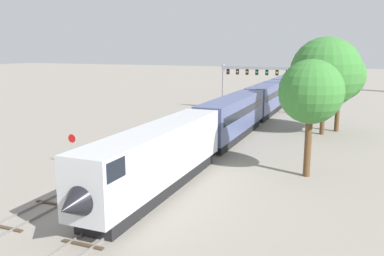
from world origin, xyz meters
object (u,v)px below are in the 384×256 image
object	(u,v)px
stop_sign	(72,145)
trackside_tree_mid	(326,73)
trackside_tree_right	(311,92)
passenger_train	(253,105)
signal_gantry	(257,77)
trackside_tree_left	(340,76)

from	to	relation	value
stop_sign	trackside_tree_mid	size ratio (longest dim) A/B	0.25
trackside_tree_mid	trackside_tree_right	bearing A→B (deg)	-89.40
passenger_train	trackside_tree_right	distance (m)	23.69
trackside_tree_mid	trackside_tree_right	size ratio (longest dim) A/B	1.23
passenger_train	stop_sign	world-z (taller)	passenger_train
passenger_train	trackside_tree_mid	xyz separation A→B (m)	(9.47, -3.62, 4.86)
signal_gantry	trackside_tree_right	distance (m)	34.66
passenger_train	signal_gantry	bearing A→B (deg)	101.23
passenger_train	stop_sign	xyz separation A→B (m)	(-10.00, -25.99, -0.73)
passenger_train	trackside_tree_mid	size ratio (longest dim) A/B	6.58
passenger_train	trackside_tree_right	xyz separation A→B (m)	(9.66, -21.20, 4.31)
signal_gantry	trackside_tree_right	world-z (taller)	trackside_tree_right
passenger_train	trackside_tree_mid	bearing A→B (deg)	-20.89
signal_gantry	stop_sign	distance (m)	38.32
passenger_train	trackside_tree_left	bearing A→B (deg)	-5.24
trackside_tree_left	passenger_train	bearing A→B (deg)	174.76
passenger_train	signal_gantry	world-z (taller)	signal_gantry
trackside_tree_mid	stop_sign	bearing A→B (deg)	-131.03
stop_sign	trackside_tree_right	distance (m)	20.85
trackside_tree_left	trackside_tree_mid	bearing A→B (deg)	-120.71
signal_gantry	trackside_tree_left	world-z (taller)	trackside_tree_left
trackside_tree_left	trackside_tree_right	world-z (taller)	trackside_tree_left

